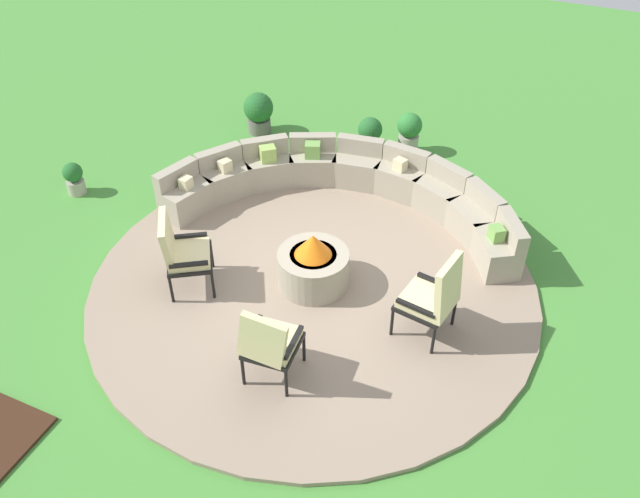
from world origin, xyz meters
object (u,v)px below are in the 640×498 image
at_px(potted_plant_0, 259,112).
at_px(lounge_chair_back_left, 434,296).
at_px(fire_pit, 313,265).
at_px(lounge_chair_front_left, 182,250).
at_px(lounge_chair_front_right, 269,342).
at_px(potted_plant_1, 74,178).
at_px(potted_plant_2, 370,136).
at_px(potted_plant_3, 409,131).
at_px(curved_stone_bench, 347,188).

bearing_deg(potted_plant_0, lounge_chair_back_left, -40.26).
bearing_deg(fire_pit, lounge_chair_front_left, -154.65).
xyz_separation_m(lounge_chair_front_right, potted_plant_1, (-4.28, 1.98, -0.34)).
bearing_deg(potted_plant_2, potted_plant_1, -141.46).
bearing_deg(potted_plant_2, potted_plant_3, 30.06).
distance_m(fire_pit, potted_plant_1, 4.08).
distance_m(fire_pit, potted_plant_2, 3.30).
relative_size(potted_plant_0, potted_plant_1, 1.39).
relative_size(curved_stone_bench, potted_plant_0, 7.00).
bearing_deg(fire_pit, potted_plant_3, 89.45).
bearing_deg(lounge_chair_front_left, potted_plant_0, 162.34).
xyz_separation_m(fire_pit, potted_plant_1, (-4.05, 0.44, -0.09)).
distance_m(fire_pit, lounge_chair_front_right, 1.58).
height_order(curved_stone_bench, potted_plant_3, curved_stone_bench).
xyz_separation_m(fire_pit, potted_plant_2, (-0.51, 3.26, -0.02)).
bearing_deg(fire_pit, curved_stone_bench, 98.78).
height_order(lounge_chair_front_left, lounge_chair_back_left, lounge_chair_back_left).
relative_size(fire_pit, potted_plant_2, 1.37).
distance_m(fire_pit, curved_stone_bench, 1.74).
bearing_deg(lounge_chair_front_right, lounge_chair_back_left, 39.93).
distance_m(lounge_chair_front_right, potted_plant_0, 5.44).
height_order(lounge_chair_front_left, potted_plant_3, lounge_chair_front_left).
xyz_separation_m(potted_plant_1, potted_plant_2, (3.54, 2.82, 0.07)).
height_order(potted_plant_1, potted_plant_2, potted_plant_2).
bearing_deg(lounge_chair_back_left, potted_plant_1, 92.61).
height_order(lounge_chair_back_left, potted_plant_2, lounge_chair_back_left).
bearing_deg(lounge_chair_front_right, potted_plant_1, 150.27).
bearing_deg(potted_plant_1, lounge_chair_back_left, -6.72).
bearing_deg(lounge_chair_front_right, potted_plant_2, 93.81).
height_order(lounge_chair_front_right, lounge_chair_back_left, lounge_chair_back_left).
bearing_deg(potted_plant_0, potted_plant_3, 9.00).
relative_size(lounge_chair_front_right, potted_plant_0, 1.49).
relative_size(lounge_chair_front_right, potted_plant_1, 2.08).
distance_m(curved_stone_bench, potted_plant_1, 4.00).
xyz_separation_m(curved_stone_bench, lounge_chair_back_left, (1.82, -1.95, 0.28)).
bearing_deg(potted_plant_0, potted_plant_1, -120.06).
bearing_deg(lounge_chair_back_left, potted_plant_2, 39.97).
bearing_deg(lounge_chair_back_left, lounge_chair_front_left, 107.84).
bearing_deg(curved_stone_bench, fire_pit, -81.22).
xyz_separation_m(fire_pit, potted_plant_0, (-2.47, 3.18, 0.03)).
height_order(curved_stone_bench, potted_plant_0, curved_stone_bench).
height_order(curved_stone_bench, lounge_chair_front_left, lounge_chair_front_left).
distance_m(lounge_chair_front_left, potted_plant_2, 4.03).
height_order(curved_stone_bench, potted_plant_2, curved_stone_bench).
distance_m(fire_pit, potted_plant_3, 3.57).
distance_m(curved_stone_bench, lounge_chair_front_left, 2.66).
xyz_separation_m(lounge_chair_back_left, potted_plant_2, (-2.06, 3.48, -0.29)).
relative_size(curved_stone_bench, lounge_chair_back_left, 4.48).
bearing_deg(curved_stone_bench, lounge_chair_front_left, -115.51).
bearing_deg(fire_pit, potted_plant_1, 173.86).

